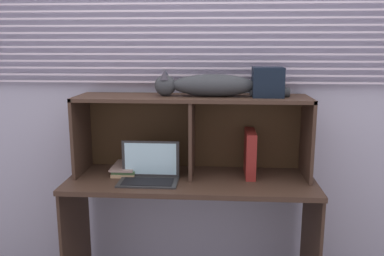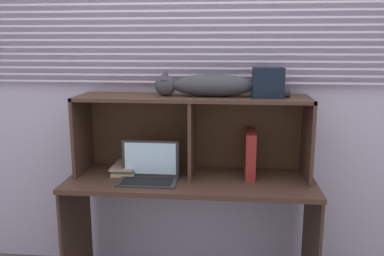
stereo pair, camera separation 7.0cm
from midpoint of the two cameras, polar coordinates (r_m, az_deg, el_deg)
back_panel_with_blinds at (r=2.72m, az=-0.41°, el=5.34°), size 4.40×0.08×2.50m
desk at (r=2.57m, az=-0.93°, el=-10.11°), size 1.53×0.56×0.75m
hutch_shelf_unit at (r=2.56m, az=-0.72°, el=1.20°), size 1.44×0.35×0.50m
cat at (r=2.49m, az=1.46°, el=6.02°), size 0.82×0.17×0.16m
laptop at (r=2.48m, az=-6.87°, el=-6.21°), size 0.36×0.20×0.23m
binder_upright at (r=2.57m, az=7.39°, el=-3.54°), size 0.06×0.26×0.29m
book_stack at (r=2.67m, az=-10.00°, el=-5.65°), size 0.16×0.25×0.05m
storage_box at (r=2.50m, az=9.81°, el=6.38°), size 0.18×0.17×0.18m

